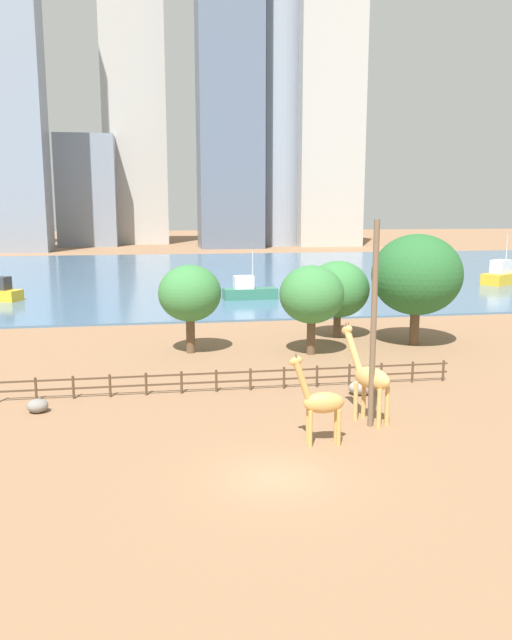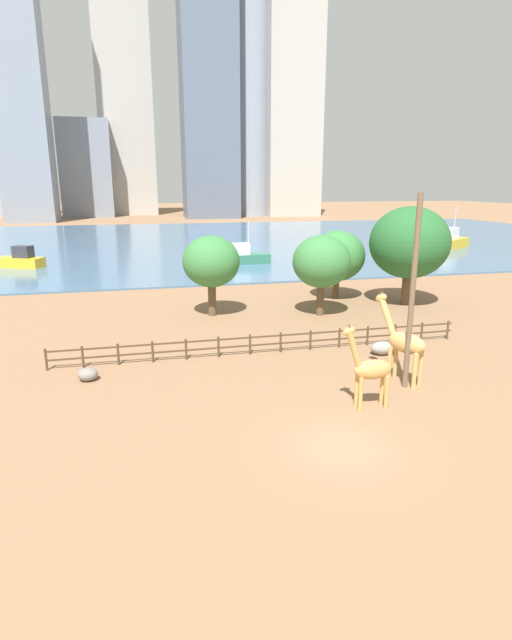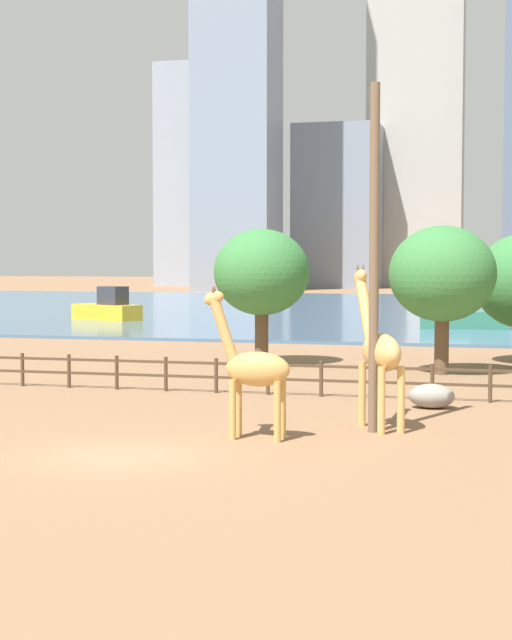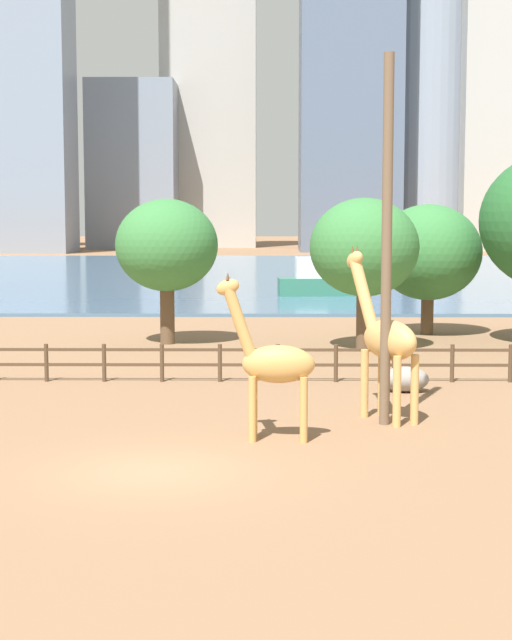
% 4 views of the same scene
% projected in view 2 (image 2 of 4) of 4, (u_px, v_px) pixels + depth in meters
% --- Properties ---
extents(ground_plane, '(400.00, 400.00, 0.00)m').
position_uv_depth(ground_plane, '(177.00, 240.00, 95.27)').
color(ground_plane, '#8C6647').
extents(harbor_water, '(180.00, 86.00, 0.20)m').
position_uv_depth(harbor_water, '(178.00, 241.00, 92.43)').
color(harbor_water, '#476B8C').
rests_on(harbor_water, ground).
extents(giraffe_tall, '(2.55, 0.83, 4.24)m').
position_uv_depth(giraffe_tall, '(370.00, 369.00, 23.22)').
color(giraffe_tall, tan).
rests_on(giraffe_tall, ground).
extents(giraffe_companion, '(2.10, 3.06, 4.82)m').
position_uv_depth(giraffe_companion, '(404.00, 342.00, 26.24)').
color(giraffe_companion, tan).
rests_on(giraffe_companion, ground).
extents(utility_pole, '(0.28, 0.28, 9.92)m').
position_uv_depth(utility_pole, '(412.00, 294.00, 24.95)').
color(utility_pole, brown).
rests_on(utility_pole, ground).
extents(boulder_near_fence, '(1.52, 1.09, 0.82)m').
position_uv_depth(boulder_near_fence, '(382.00, 348.00, 31.15)').
color(boulder_near_fence, gray).
rests_on(boulder_near_fence, ground).
extents(boulder_by_pole, '(1.08, 0.95, 0.72)m').
position_uv_depth(boulder_by_pole, '(88.00, 374.00, 26.97)').
color(boulder_by_pole, gray).
rests_on(boulder_by_pole, ground).
extents(enclosure_fence, '(26.12, 0.14, 1.30)m').
position_uv_depth(enclosure_fence, '(266.00, 342.00, 31.25)').
color(enclosure_fence, '#4C3826').
rests_on(enclosure_fence, ground).
extents(tree_left_large, '(4.54, 4.54, 6.44)m').
position_uv_depth(tree_left_large, '(211.00, 262.00, 39.44)').
color(tree_left_large, brown).
rests_on(tree_left_large, ground).
extents(tree_center_broad, '(6.82, 6.82, 8.52)m').
position_uv_depth(tree_center_broad, '(409.00, 243.00, 42.85)').
color(tree_center_broad, brown).
rests_on(tree_center_broad, ground).
extents(tree_right_tall, '(5.09, 5.09, 6.25)m').
position_uv_depth(tree_right_tall, '(337.00, 256.00, 45.67)').
color(tree_right_tall, brown).
rests_on(tree_right_tall, ground).
extents(tree_left_small, '(4.62, 4.62, 6.44)m').
position_uv_depth(tree_left_small, '(322.00, 262.00, 39.55)').
color(tree_left_small, brown).
rests_on(tree_left_small, ground).
extents(boat_ferry, '(7.86, 6.36, 6.82)m').
position_uv_depth(boat_ferry, '(451.00, 241.00, 81.86)').
color(boat_ferry, gold).
rests_on(boat_ferry, harbor_water).
extents(boat_sailboat, '(6.51, 4.63, 2.71)m').
position_uv_depth(boat_sailboat, '(20.00, 260.00, 62.64)').
color(boat_sailboat, gold).
rests_on(boat_sailboat, harbor_water).
extents(boat_tug, '(6.24, 2.60, 5.49)m').
position_uv_depth(boat_tug, '(245.00, 257.00, 65.61)').
color(boat_tug, '#337259').
rests_on(boat_tug, harbor_water).
extents(skyline_tower_needle, '(16.56, 14.39, 83.93)m').
position_uv_depth(skyline_tower_needle, '(208.00, 75.00, 149.39)').
color(skyline_tower_needle, slate).
rests_on(skyline_tower_needle, ground).
extents(skyline_block_central, '(15.78, 13.58, 30.12)m').
position_uv_depth(skyline_block_central, '(87.00, 169.00, 161.22)').
color(skyline_block_central, gray).
rests_on(skyline_block_central, ground).
extents(skyline_tower_glass, '(17.57, 13.37, 73.22)m').
position_uv_depth(skyline_tower_glass, '(292.00, 100.00, 161.34)').
color(skyline_tower_glass, '#B7B2A8').
rests_on(skyline_tower_glass, ground).
extents(skyline_block_left, '(17.95, 9.25, 80.72)m').
position_uv_depth(skyline_block_left, '(124.00, 91.00, 165.57)').
color(skyline_block_left, '#B7B2A8').
rests_on(skyline_block_left, ground).
extents(skyline_tower_short, '(13.21, 11.82, 100.01)m').
position_uv_depth(skyline_tower_short, '(12.00, 25.00, 128.40)').
color(skyline_tower_short, gray).
rests_on(skyline_tower_short, ground).
extents(skyline_block_wide, '(13.60, 13.60, 100.60)m').
position_uv_depth(skyline_block_wide, '(248.00, 53.00, 157.29)').
color(skyline_block_wide, '#939EAD').
rests_on(skyline_block_wide, ground).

